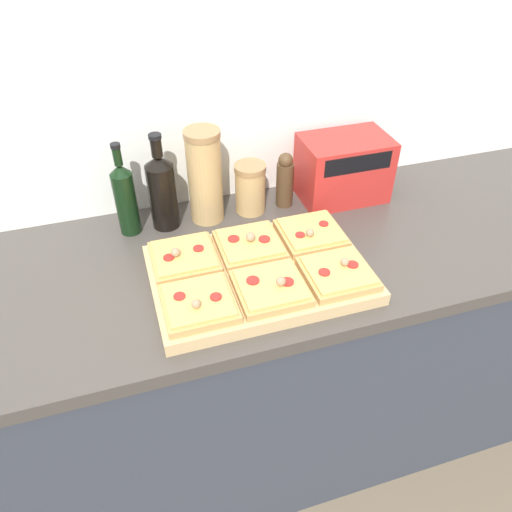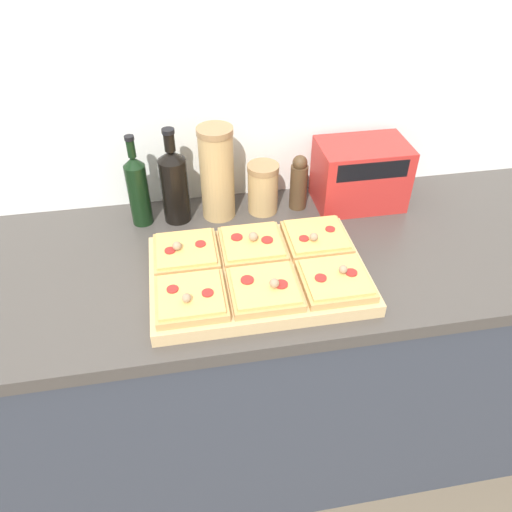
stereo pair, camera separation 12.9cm
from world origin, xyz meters
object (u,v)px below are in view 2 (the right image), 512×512
at_px(cutting_board, 258,275).
at_px(grain_jar_tall, 217,173).
at_px(toaster_oven, 360,174).
at_px(wine_bottle, 174,184).
at_px(olive_oil_bottle, 138,189).
at_px(pepper_mill, 299,183).
at_px(grain_jar_short, 263,188).

distance_m(cutting_board, grain_jar_tall, 0.35).
bearing_deg(toaster_oven, cutting_board, -140.21).
xyz_separation_m(grain_jar_tall, toaster_oven, (0.44, -0.01, -0.04)).
distance_m(cutting_board, toaster_oven, 0.50).
xyz_separation_m(cutting_board, grain_jar_tall, (-0.06, 0.32, 0.13)).
relative_size(wine_bottle, toaster_oven, 1.00).
bearing_deg(olive_oil_bottle, grain_jar_tall, 0.00).
bearing_deg(wine_bottle, olive_oil_bottle, 180.00).
relative_size(cutting_board, grain_jar_tall, 1.94).
distance_m(olive_oil_bottle, grain_jar_tall, 0.23).
relative_size(grain_jar_tall, toaster_oven, 0.97).
relative_size(cutting_board, olive_oil_bottle, 1.97).
xyz_separation_m(olive_oil_bottle, grain_jar_tall, (0.23, 0.00, 0.03)).
height_order(cutting_board, grain_jar_tall, grain_jar_tall).
bearing_deg(cutting_board, toaster_oven, 39.79).
bearing_deg(olive_oil_bottle, toaster_oven, -0.58).
distance_m(wine_bottle, toaster_oven, 0.57).
height_order(cutting_board, olive_oil_bottle, olive_oil_bottle).
relative_size(wine_bottle, pepper_mill, 1.64).
height_order(cutting_board, toaster_oven, toaster_oven).
distance_m(grain_jar_tall, pepper_mill, 0.25).
bearing_deg(pepper_mill, wine_bottle, 180.00).
bearing_deg(grain_jar_short, wine_bottle, 180.00).
xyz_separation_m(wine_bottle, grain_jar_short, (0.26, 0.00, -0.04)).
bearing_deg(grain_jar_short, grain_jar_tall, 180.00).
distance_m(wine_bottle, grain_jar_tall, 0.13).
relative_size(olive_oil_bottle, grain_jar_tall, 0.98).
height_order(olive_oil_bottle, pepper_mill, olive_oil_bottle).
height_order(olive_oil_bottle, grain_jar_tall, grain_jar_tall).
bearing_deg(olive_oil_bottle, cutting_board, -47.28).
xyz_separation_m(pepper_mill, toaster_oven, (0.19, -0.01, 0.01)).
bearing_deg(toaster_oven, wine_bottle, 179.31).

